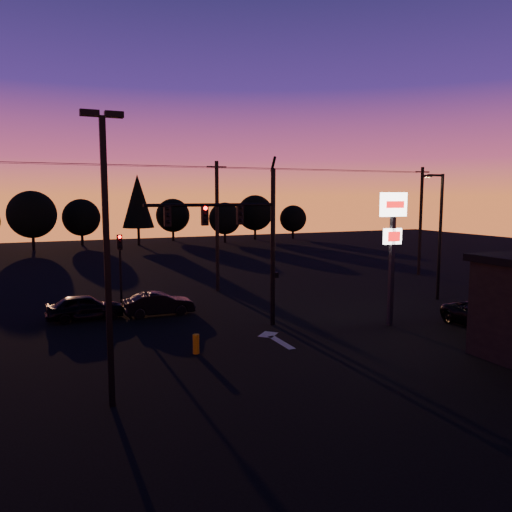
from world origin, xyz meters
The scene contains 21 objects.
ground centered at (0.00, 0.00, 0.00)m, with size 120.00×120.00×0.00m, color black.
lane_arrow centered at (0.50, 1.67, 0.01)m, with size 1.20×3.10×0.01m.
traffic_signal_mast centered at (-0.10, 3.99, 4.94)m, with size 6.79×0.52×8.58m.
secondary_signal centered at (-5.00, 11.49, 2.86)m, with size 0.30×0.31×4.35m.
parking_lot_light centered at (-7.50, -3.00, 5.27)m, with size 1.25×0.30×9.14m.
pylon_sign centered at (7.00, 1.50, 4.91)m, with size 1.50×0.28×6.80m.
streetlight centered at (13.91, 5.50, 4.42)m, with size 1.55×0.35×8.00m.
utility_pole_1 centered at (2.00, 14.00, 4.59)m, with size 1.40×0.26×9.00m.
utility_pole_2 centered at (20.00, 14.00, 4.59)m, with size 1.40×0.26×9.00m.
power_wires centered at (2.00, 14.00, 8.57)m, with size 36.00×1.22×0.07m.
bollard centered at (-3.51, 1.02, 0.41)m, with size 0.28×0.28×0.83m, color orange.
tree_2 centered at (-10.00, 48.00, 4.37)m, with size 5.77×5.78×7.26m.
tree_3 centered at (-4.00, 52.00, 3.75)m, with size 4.95×4.95×6.22m.
tree_4 centered at (3.00, 49.00, 5.93)m, with size 4.18×4.18×9.50m.
tree_5 centered at (9.00, 54.00, 3.75)m, with size 4.95×4.95×6.22m.
tree_6 centered at (15.00, 48.00, 3.43)m, with size 4.54×4.54×5.71m.
tree_7 centered at (21.00, 51.00, 4.06)m, with size 5.36×5.36×6.74m.
tree_8 centered at (27.00, 50.00, 3.12)m, with size 4.12×4.12×5.19m.
car_left centered at (-7.27, 9.06, 0.69)m, with size 1.63×4.04×1.38m, color black.
car_mid centered at (-3.41, 8.48, 0.64)m, with size 1.35×3.88×1.28m, color black.
suv_parked centered at (10.98, -1.07, 0.66)m, with size 2.18×4.72×1.31m, color black.
Camera 1 is at (-9.39, -18.73, 6.63)m, focal length 35.00 mm.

